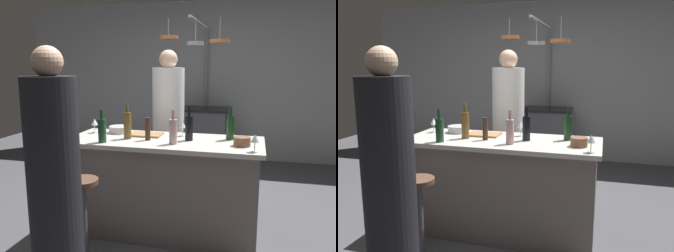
# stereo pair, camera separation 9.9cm
# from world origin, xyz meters

# --- Properties ---
(ground_plane) EXTENTS (9.00, 9.00, 0.00)m
(ground_plane) POSITION_xyz_m (0.00, 0.00, 0.00)
(ground_plane) COLOR #4C4C51
(back_wall) EXTENTS (6.40, 0.16, 2.60)m
(back_wall) POSITION_xyz_m (0.00, 2.85, 1.30)
(back_wall) COLOR #9EA3A8
(back_wall) RESTS_ON ground_plane
(kitchen_island) EXTENTS (1.80, 0.72, 0.90)m
(kitchen_island) POSITION_xyz_m (0.00, 0.00, 0.45)
(kitchen_island) COLOR slate
(kitchen_island) RESTS_ON ground_plane
(stove_range) EXTENTS (0.80, 0.64, 0.89)m
(stove_range) POSITION_xyz_m (0.00, 2.45, 0.45)
(stove_range) COLOR #47474C
(stove_range) RESTS_ON ground_plane
(chef) EXTENTS (0.37, 0.37, 1.75)m
(chef) POSITION_xyz_m (-0.17, 0.84, 0.81)
(chef) COLOR white
(chef) RESTS_ON ground_plane
(bar_stool_left) EXTENTS (0.28, 0.28, 0.68)m
(bar_stool_left) POSITION_xyz_m (-0.51, -0.62, 0.38)
(bar_stool_left) COLOR #4C4C51
(bar_stool_left) RESTS_ON ground_plane
(guest_left) EXTENTS (0.36, 0.36, 1.70)m
(guest_left) POSITION_xyz_m (-0.50, -1.01, 0.79)
(guest_left) COLOR black
(guest_left) RESTS_ON ground_plane
(overhead_pot_rack) EXTENTS (0.90, 1.53, 2.17)m
(overhead_pot_rack) POSITION_xyz_m (0.02, 1.84, 1.67)
(overhead_pot_rack) COLOR gray
(overhead_pot_rack) RESTS_ON ground_plane
(cutting_board) EXTENTS (0.32, 0.22, 0.02)m
(cutting_board) POSITION_xyz_m (-0.22, 0.13, 0.91)
(cutting_board) COLOR #997047
(cutting_board) RESTS_ON kitchen_island
(pepper_mill) EXTENTS (0.05, 0.05, 0.21)m
(pepper_mill) POSITION_xyz_m (-0.14, -0.06, 1.01)
(pepper_mill) COLOR #382319
(pepper_mill) RESTS_ON kitchen_island
(wine_bottle_dark) EXTENTS (0.07, 0.07, 0.31)m
(wine_bottle_dark) POSITION_xyz_m (0.23, 0.02, 1.02)
(wine_bottle_dark) COLOR black
(wine_bottle_dark) RESTS_ON kitchen_island
(wine_bottle_rose) EXTENTS (0.07, 0.07, 0.30)m
(wine_bottle_rose) POSITION_xyz_m (0.12, -0.15, 1.01)
(wine_bottle_rose) COLOR #B78C8E
(wine_bottle_rose) RESTS_ON kitchen_island
(wine_bottle_red) EXTENTS (0.07, 0.07, 0.31)m
(wine_bottle_red) POSITION_xyz_m (0.59, 0.14, 1.02)
(wine_bottle_red) COLOR #143319
(wine_bottle_red) RESTS_ON kitchen_island
(wine_bottle_amber) EXTENTS (0.07, 0.07, 0.33)m
(wine_bottle_amber) POSITION_xyz_m (-0.34, -0.05, 1.03)
(wine_bottle_amber) COLOR brown
(wine_bottle_amber) RESTS_ON kitchen_island
(wine_bottle_green) EXTENTS (0.07, 0.07, 0.30)m
(wine_bottle_green) POSITION_xyz_m (-0.50, -0.25, 1.01)
(wine_bottle_green) COLOR #193D23
(wine_bottle_green) RESTS_ON kitchen_island
(wine_glass_near_left_guest) EXTENTS (0.07, 0.07, 0.15)m
(wine_glass_near_left_guest) POSITION_xyz_m (0.81, -0.27, 1.01)
(wine_glass_near_left_guest) COLOR silver
(wine_glass_near_left_guest) RESTS_ON kitchen_island
(wine_glass_near_right_guest) EXTENTS (0.07, 0.07, 0.15)m
(wine_glass_near_right_guest) POSITION_xyz_m (0.13, 0.19, 1.01)
(wine_glass_near_right_guest) COLOR silver
(wine_glass_near_right_guest) RESTS_ON kitchen_island
(wine_glass_by_chef) EXTENTS (0.07, 0.07, 0.15)m
(wine_glass_by_chef) POSITION_xyz_m (-0.76, 0.13, 1.01)
(wine_glass_by_chef) COLOR silver
(wine_glass_by_chef) RESTS_ON kitchen_island
(mixing_bowl_wooden) EXTENTS (0.14, 0.14, 0.08)m
(mixing_bowl_wooden) POSITION_xyz_m (0.71, -0.08, 0.94)
(mixing_bowl_wooden) COLOR brown
(mixing_bowl_wooden) RESTS_ON kitchen_island
(mixing_bowl_steel) EXTENTS (0.22, 0.22, 0.07)m
(mixing_bowl_steel) POSITION_xyz_m (-0.52, 0.20, 0.93)
(mixing_bowl_steel) COLOR #B7B7BC
(mixing_bowl_steel) RESTS_ON kitchen_island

